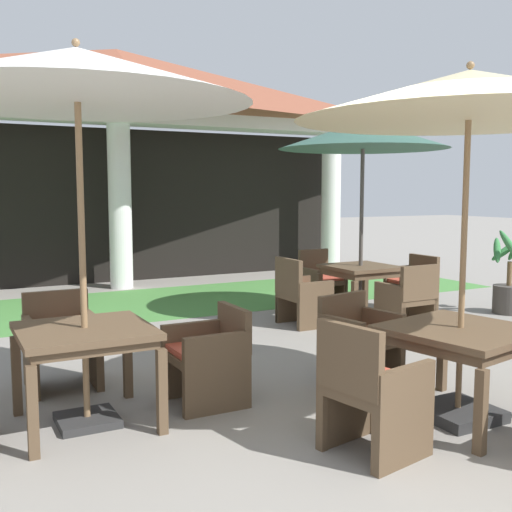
# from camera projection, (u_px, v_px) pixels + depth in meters

# --- Properties ---
(ground_plane) EXTENTS (60.00, 60.00, 0.00)m
(ground_plane) POSITION_uv_depth(u_px,v_px,m) (439.00, 455.00, 4.08)
(ground_plane) COLOR gray
(background_pavilion) EXTENTS (10.35, 2.54, 4.24)m
(background_pavilion) POSITION_uv_depth(u_px,v_px,m) (116.00, 105.00, 10.85)
(background_pavilion) COLOR white
(background_pavilion) RESTS_ON ground
(lawn_strip) EXTENTS (12.15, 2.72, 0.01)m
(lawn_strip) POSITION_uv_depth(u_px,v_px,m) (151.00, 303.00, 9.61)
(lawn_strip) COLOR #47843D
(lawn_strip) RESTS_ON ground
(patio_table_near_foreground) EXTENTS (0.97, 0.97, 0.75)m
(patio_table_near_foreground) POSITION_uv_depth(u_px,v_px,m) (85.00, 340.00, 4.57)
(patio_table_near_foreground) COLOR brown
(patio_table_near_foreground) RESTS_ON ground
(patio_umbrella_near_foreground) EXTENTS (2.54, 2.54, 2.85)m
(patio_umbrella_near_foreground) POSITION_uv_depth(u_px,v_px,m) (77.00, 77.00, 4.36)
(patio_umbrella_near_foreground) COLOR #2D2D2D
(patio_umbrella_near_foreground) RESTS_ON ground
(patio_chair_near_foreground_east) EXTENTS (0.59, 0.57, 0.80)m
(patio_chair_near_foreground_east) POSITION_uv_depth(u_px,v_px,m) (209.00, 357.00, 5.06)
(patio_chair_near_foreground_east) COLOR brown
(patio_chair_near_foreground_east) RESTS_ON ground
(patio_chair_near_foreground_north) EXTENTS (0.61, 0.59, 0.85)m
(patio_chair_near_foreground_north) POSITION_uv_depth(u_px,v_px,m) (61.00, 343.00, 5.49)
(patio_chair_near_foreground_north) COLOR brown
(patio_chair_near_foreground_north) RESTS_ON ground
(patio_table_mid_left) EXTENTS (1.19, 1.19, 0.72)m
(patio_table_mid_left) POSITION_uv_depth(u_px,v_px,m) (460.00, 339.00, 4.69)
(patio_table_mid_left) COLOR brown
(patio_table_mid_left) RESTS_ON ground
(patio_umbrella_mid_left) EXTENTS (2.60, 2.60, 2.72)m
(patio_umbrella_mid_left) POSITION_uv_depth(u_px,v_px,m) (469.00, 99.00, 4.50)
(patio_umbrella_mid_left) COLOR #2D2D2D
(patio_umbrella_mid_left) RESTS_ON ground
(patio_chair_mid_left_north) EXTENTS (0.69, 0.64, 0.82)m
(patio_chair_mid_left_north) POSITION_uv_depth(u_px,v_px,m) (359.00, 342.00, 5.52)
(patio_chair_mid_left_north) COLOR brown
(patio_chair_mid_left_north) RESTS_ON ground
(patio_chair_mid_left_west) EXTENTS (0.66, 0.65, 0.92)m
(patio_chair_mid_left_west) POSITION_uv_depth(u_px,v_px,m) (371.00, 393.00, 4.07)
(patio_chair_mid_left_west) COLOR brown
(patio_chair_mid_left_west) RESTS_ON ground
(patio_table_mid_right) EXTENTS (0.90, 0.90, 0.74)m
(patio_table_mid_right) POSITION_uv_depth(u_px,v_px,m) (360.00, 273.00, 8.42)
(patio_table_mid_right) COLOR brown
(patio_table_mid_right) RESTS_ON ground
(patio_umbrella_mid_right) EXTENTS (2.31, 2.31, 2.77)m
(patio_umbrella_mid_right) POSITION_uv_depth(u_px,v_px,m) (363.00, 137.00, 8.22)
(patio_umbrella_mid_right) COLOR #2D2D2D
(patio_umbrella_mid_right) RESTS_ON ground
(patio_chair_mid_right_east) EXTENTS (0.54, 0.60, 0.82)m
(patio_chair_mid_right_east) POSITION_uv_depth(u_px,v_px,m) (413.00, 285.00, 8.89)
(patio_chair_mid_right_east) COLOR brown
(patio_chair_mid_right_east) RESTS_ON ground
(patio_chair_mid_right_north) EXTENTS (0.55, 0.57, 0.86)m
(patio_chair_mid_right_north) POSITION_uv_depth(u_px,v_px,m) (321.00, 281.00, 9.29)
(patio_chair_mid_right_north) COLOR brown
(patio_chair_mid_right_north) RESTS_ON ground
(patio_chair_mid_right_west) EXTENTS (0.54, 0.62, 0.90)m
(patio_chair_mid_right_west) POSITION_uv_depth(u_px,v_px,m) (301.00, 295.00, 7.99)
(patio_chair_mid_right_west) COLOR brown
(patio_chair_mid_right_west) RESTS_ON ground
(patio_chair_mid_right_south) EXTENTS (0.60, 0.53, 0.87)m
(patio_chair_mid_right_south) POSITION_uv_depth(u_px,v_px,m) (408.00, 300.00, 7.60)
(patio_chair_mid_right_south) COLOR brown
(patio_chair_mid_right_south) RESTS_ON ground
(potted_palm_right_edge) EXTENTS (0.61, 0.59, 1.24)m
(potted_palm_right_edge) POSITION_uv_depth(u_px,v_px,m) (509.00, 287.00, 8.78)
(potted_palm_right_edge) COLOR #47423D
(potted_palm_right_edge) RESTS_ON ground
(terracotta_urn) EXTENTS (0.28, 0.28, 0.44)m
(terracotta_urn) POSITION_uv_depth(u_px,v_px,m) (322.00, 298.00, 9.00)
(terracotta_urn) COLOR brown
(terracotta_urn) RESTS_ON ground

